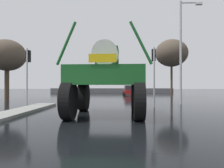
# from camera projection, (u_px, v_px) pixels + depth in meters

# --- Properties ---
(ground_plane) EXTENTS (120.00, 120.00, 0.00)m
(ground_plane) POSITION_uv_depth(u_px,v_px,m) (106.00, 98.00, 24.04)
(ground_plane) COLOR black
(median_island) EXTENTS (1.40, 10.59, 0.15)m
(median_island) POSITION_uv_depth(u_px,v_px,m) (10.00, 114.00, 10.39)
(median_island) COLOR gray
(median_island) RESTS_ON ground
(oversize_sprayer) EXTENTS (4.21, 5.08, 4.32)m
(oversize_sprayer) POSITION_uv_depth(u_px,v_px,m) (107.00, 78.00, 10.53)
(oversize_sprayer) COLOR black
(oversize_sprayer) RESTS_ON ground
(sedan_ahead) EXTENTS (2.09, 4.20, 1.52)m
(sedan_ahead) POSITION_uv_depth(u_px,v_px,m) (130.00, 91.00, 31.06)
(sedan_ahead) COLOR maroon
(sedan_ahead) RESTS_ON ground
(traffic_signal_near_left) EXTENTS (0.24, 0.54, 4.15)m
(traffic_signal_near_left) POSITION_uv_depth(u_px,v_px,m) (28.00, 64.00, 14.61)
(traffic_signal_near_left) COLOR #A8AAAF
(traffic_signal_near_left) RESTS_ON ground
(traffic_signal_near_right) EXTENTS (0.24, 0.54, 4.18)m
(traffic_signal_near_right) POSITION_uv_depth(u_px,v_px,m) (154.00, 64.00, 14.31)
(traffic_signal_near_right) COLOR #A8AAAF
(traffic_signal_near_right) RESTS_ON ground
(traffic_signal_far_left) EXTENTS (0.24, 0.55, 3.72)m
(traffic_signal_far_left) POSITION_uv_depth(u_px,v_px,m) (140.00, 77.00, 29.64)
(traffic_signal_far_left) COLOR #A8AAAF
(traffic_signal_far_left) RESTS_ON ground
(streetlight_near_right) EXTENTS (1.79, 0.24, 8.30)m
(streetlight_near_right) POSITION_uv_depth(u_px,v_px,m) (182.00, 47.00, 16.30)
(streetlight_near_right) COLOR #A8AAAF
(streetlight_near_right) RESTS_ON ground
(bare_tree_left) EXTENTS (3.63, 3.63, 6.04)m
(bare_tree_left) POSITION_uv_depth(u_px,v_px,m) (7.00, 56.00, 20.12)
(bare_tree_left) COLOR #473828
(bare_tree_left) RESTS_ON ground
(bare_tree_right) EXTENTS (4.11, 4.11, 7.42)m
(bare_tree_right) POSITION_uv_depth(u_px,v_px,m) (172.00, 53.00, 26.20)
(bare_tree_right) COLOR #473828
(bare_tree_right) RESTS_ON ground
(roadside_barrier) EXTENTS (25.28, 0.24, 0.90)m
(roadside_barrier) POSITION_uv_depth(u_px,v_px,m) (111.00, 90.00, 41.89)
(roadside_barrier) COLOR #59595B
(roadside_barrier) RESTS_ON ground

